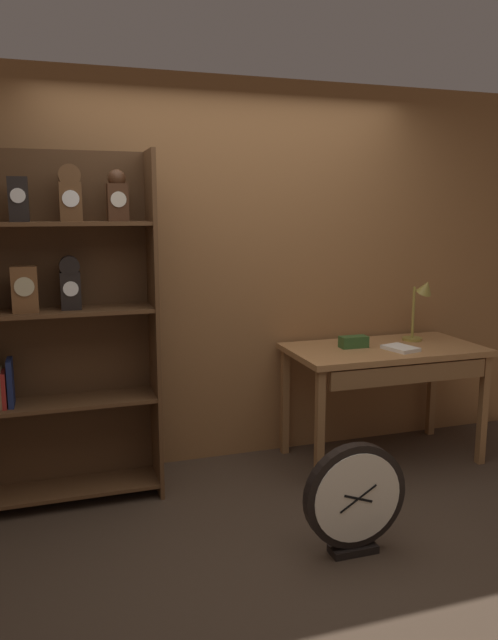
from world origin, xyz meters
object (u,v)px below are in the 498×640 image
object	(u,v)px
workbench	(386,361)
open_repair_manual	(400,348)
toolbox_small	(354,342)
bookshelf	(44,326)
round_clock_large	(355,498)
desk_lamp	(421,302)

from	to	relation	value
workbench	open_repair_manual	xyz separation A→B (m)	(0.05, -0.10, 0.10)
toolbox_small	workbench	bearing A→B (deg)	-18.55
bookshelf	workbench	distance (m)	2.24
toolbox_small	round_clock_large	bearing A→B (deg)	-116.53
bookshelf	workbench	world-z (taller)	bookshelf
desk_lamp	toolbox_small	world-z (taller)	desk_lamp
workbench	toolbox_small	bearing A→B (deg)	161.45
bookshelf	toolbox_small	xyz separation A→B (m)	(2.00, 0.01, -0.23)
toolbox_small	desk_lamp	bearing A→B (deg)	4.69
open_repair_manual	toolbox_small	bearing A→B (deg)	133.10
bookshelf	open_repair_manual	xyz separation A→B (m)	(2.26, -0.16, -0.26)
desk_lamp	workbench	bearing A→B (deg)	-160.95
desk_lamp	round_clock_large	xyz separation A→B (m)	(-1.09, -1.13, -0.79)
bookshelf	toolbox_small	world-z (taller)	bookshelf
round_clock_large	toolbox_small	bearing A→B (deg)	63.47
toolbox_small	round_clock_large	world-z (taller)	toolbox_small
toolbox_small	open_repair_manual	xyz separation A→B (m)	(0.26, -0.17, -0.03)
open_repair_manual	desk_lamp	bearing A→B (deg)	22.46
bookshelf	round_clock_large	distance (m)	1.97
bookshelf	desk_lamp	world-z (taller)	bookshelf
workbench	round_clock_large	bearing A→B (deg)	-126.70
bookshelf	desk_lamp	size ratio (longest dim) A/B	4.58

